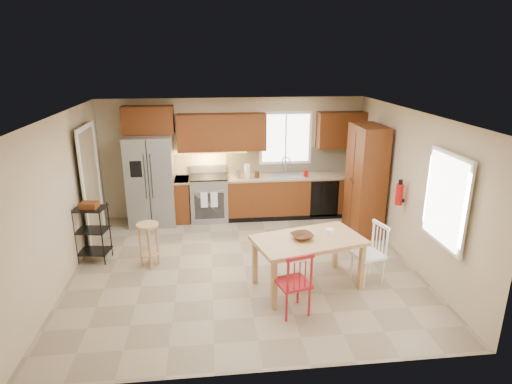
{
  "coord_description": "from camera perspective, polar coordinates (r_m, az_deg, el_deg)",
  "views": [
    {
      "loc": [
        -0.51,
        -6.34,
        3.35
      ],
      "look_at": [
        0.24,
        0.4,
        1.15
      ],
      "focal_mm": 30.0,
      "sensor_mm": 36.0,
      "label": 1
    }
  ],
  "objects": [
    {
      "name": "base_cabinet_run",
      "position": [
        9.2,
        5.27,
        -0.48
      ],
      "size": [
        2.92,
        0.6,
        0.9
      ],
      "primitive_type": "cube",
      "color": "#662F12",
      "rests_on": "floor"
    },
    {
      "name": "canister_wood",
      "position": [
        8.84,
        0.13,
        2.36
      ],
      "size": [
        0.1,
        0.1,
        0.14
      ],
      "primitive_type": "cylinder",
      "color": "#523116",
      "rests_on": "base_cabinet_run"
    },
    {
      "name": "wall_left",
      "position": [
        7.04,
        -24.54,
        -1.06
      ],
      "size": [
        0.02,
        5.0,
        2.5
      ],
      "primitive_type": "cube",
      "color": "#CCB793",
      "rests_on": "ground"
    },
    {
      "name": "sink",
      "position": [
        9.04,
        4.17,
        1.94
      ],
      "size": [
        0.62,
        0.46,
        0.16
      ],
      "primitive_type": "cube",
      "color": "gray",
      "rests_on": "base_cabinet_run"
    },
    {
      "name": "soap_bottle",
      "position": [
        8.99,
        6.69,
        2.66
      ],
      "size": [
        0.09,
        0.09,
        0.19
      ],
      "primitive_type": "imported",
      "color": "#B60D0C",
      "rests_on": "base_cabinet_run"
    },
    {
      "name": "doorway",
      "position": [
        8.27,
        -21.21,
        0.57
      ],
      "size": [
        0.04,
        0.95,
        2.1
      ],
      "primitive_type": "cube",
      "color": "#8C7A59",
      "rests_on": "wall_left"
    },
    {
      "name": "upper_right_block",
      "position": [
        9.22,
        11.28,
        8.12
      ],
      "size": [
        1.0,
        0.35,
        0.75
      ],
      "primitive_type": "cube",
      "color": "#622E10",
      "rests_on": "wall_back"
    },
    {
      "name": "canister_steel",
      "position": [
        8.83,
        -2.48,
        2.46
      ],
      "size": [
        0.11,
        0.11,
        0.18
      ],
      "primitive_type": "cylinder",
      "color": "gray",
      "rests_on": "base_cabinet_run"
    },
    {
      "name": "floor",
      "position": [
        7.19,
        -1.56,
        -9.81
      ],
      "size": [
        5.5,
        5.5,
        0.0
      ],
      "primitive_type": "plane",
      "color": "tan",
      "rests_on": "ground"
    },
    {
      "name": "chair_red",
      "position": [
        5.83,
        4.95,
        -11.83
      ],
      "size": [
        0.53,
        0.53,
        0.92
      ],
      "primitive_type": null,
      "rotation": [
        0.0,
        0.0,
        0.26
      ],
      "color": "#B21B23",
      "rests_on": "floor"
    },
    {
      "name": "utility_cart",
      "position": [
        7.67,
        -20.94,
        -5.15
      ],
      "size": [
        0.54,
        0.45,
        0.98
      ],
      "primitive_type": null,
      "rotation": [
        0.0,
        0.0,
        -0.15
      ],
      "color": "black",
      "rests_on": "floor"
    },
    {
      "name": "backsplash",
      "position": [
        9.27,
        5.05,
        4.33
      ],
      "size": [
        2.92,
        0.03,
        0.55
      ],
      "primitive_type": "cube",
      "color": "beige",
      "rests_on": "wall_back"
    },
    {
      "name": "bar_stool",
      "position": [
        7.26,
        -14.08,
        -6.85
      ],
      "size": [
        0.43,
        0.43,
        0.74
      ],
      "primitive_type": null,
      "rotation": [
        0.0,
        0.0,
        0.24
      ],
      "color": "tan",
      "rests_on": "floor"
    },
    {
      "name": "refrigerator",
      "position": [
        8.89,
        -13.79,
        1.51
      ],
      "size": [
        0.92,
        0.75,
        1.82
      ],
      "primitive_type": "cube",
      "color": "gray",
      "rests_on": "floor"
    },
    {
      "name": "ceiling",
      "position": [
        6.42,
        -1.75,
        10.35
      ],
      "size": [
        5.5,
        5.0,
        0.02
      ],
      "primitive_type": "cube",
      "color": "silver",
      "rests_on": "ground"
    },
    {
      "name": "table_bowl",
      "position": [
        6.3,
        6.15,
        -6.27
      ],
      "size": [
        0.39,
        0.39,
        0.08
      ],
      "primitive_type": "imported",
      "rotation": [
        0.0,
        0.0,
        0.26
      ],
      "color": "#523116",
      "rests_on": "dining_table"
    },
    {
      "name": "chair_white",
      "position": [
        6.77,
        14.75,
        -7.94
      ],
      "size": [
        0.53,
        0.53,
        0.92
      ],
      "primitive_type": null,
      "rotation": [
        0.0,
        0.0,
        1.83
      ],
      "color": "white",
      "rests_on": "floor"
    },
    {
      "name": "dishwasher",
      "position": [
        9.06,
        9.11,
        -0.93
      ],
      "size": [
        0.6,
        0.02,
        0.78
      ],
      "primitive_type": "cube",
      "color": "black",
      "rests_on": "floor"
    },
    {
      "name": "wall_back",
      "position": [
        9.1,
        -2.97,
        4.61
      ],
      "size": [
        5.5,
        0.02,
        2.5
      ],
      "primitive_type": "cube",
      "color": "#CCB793",
      "rests_on": "ground"
    },
    {
      "name": "base_cabinet_narrow",
      "position": [
        9.04,
        -9.74,
        -1.01
      ],
      "size": [
        0.3,
        0.6,
        0.9
      ],
      "primitive_type": "cube",
      "color": "#662F12",
      "rests_on": "floor"
    },
    {
      "name": "upper_over_fridge",
      "position": [
        8.84,
        -14.21,
        9.3
      ],
      "size": [
        1.0,
        0.35,
        0.55
      ],
      "primitive_type": "cube",
      "color": "#622E10",
      "rests_on": "wall_back"
    },
    {
      "name": "wall_front",
      "position": [
        4.41,
        1.12,
        -10.5
      ],
      "size": [
        5.5,
        0.02,
        2.5
      ],
      "primitive_type": "cube",
      "color": "#CCB793",
      "rests_on": "ground"
    },
    {
      "name": "window_right",
      "position": [
        6.38,
        24.02,
        -0.96
      ],
      "size": [
        0.04,
        1.02,
        1.32
      ],
      "primitive_type": "cube",
      "color": "white",
      "rests_on": "wall_right"
    },
    {
      "name": "table_jar",
      "position": [
        6.48,
        9.8,
        -5.45
      ],
      "size": [
        0.14,
        0.14,
        0.13
      ],
      "primitive_type": "cylinder",
      "rotation": [
        0.0,
        0.0,
        0.26
      ],
      "color": "white",
      "rests_on": "dining_table"
    },
    {
      "name": "undercab_glow",
      "position": [
        8.85,
        -6.48,
        5.33
      ],
      "size": [
        1.6,
        0.3,
        0.01
      ],
      "primitive_type": "cube",
      "color": "#FFBF66",
      "rests_on": "wall_back"
    },
    {
      "name": "wall_right",
      "position": [
        7.43,
        19.98,
        0.45
      ],
      "size": [
        0.02,
        5.0,
        2.5
      ],
      "primitive_type": "cube",
      "color": "#CCB793",
      "rests_on": "ground"
    },
    {
      "name": "fire_extinguisher",
      "position": [
        7.56,
        18.56,
        -0.32
      ],
      "size": [
        0.12,
        0.12,
        0.36
      ],
      "primitive_type": "cylinder",
      "color": "#B60D0C",
      "rests_on": "wall_right"
    },
    {
      "name": "pantry",
      "position": [
        8.42,
        14.38,
        1.54
      ],
      "size": [
        0.5,
        0.95,
        2.1
      ],
      "primitive_type": "cube",
      "color": "#662F12",
      "rests_on": "floor"
    },
    {
      "name": "upper_left_block",
      "position": [
        8.8,
        -4.6,
        7.94
      ],
      "size": [
        1.8,
        0.35,
        0.75
      ],
      "primitive_type": "cube",
      "color": "#622E10",
      "rests_on": "wall_back"
    },
    {
      "name": "range_stove",
      "position": [
        9.0,
        -6.26,
        -0.86
      ],
      "size": [
        0.76,
        0.63,
        0.92
      ],
      "primitive_type": "cube",
      "color": "gray",
      "rests_on": "floor"
    },
    {
      "name": "window_back",
      "position": [
        9.13,
        3.96,
        7.2
      ],
      "size": [
        1.12,
        0.04,
        1.12
      ],
      "primitive_type": "cube",
      "color": "white",
      "rests_on": "wall_back"
    },
    {
      "name": "paper_towel",
      "position": [
        8.83,
        -1.19,
        2.81
      ],
      "size": [
        0.12,
        0.12,
        0.28
      ],
      "primitive_type": "cylinder",
      "color": "white",
      "rests_on": "base_cabinet_run"
    },
    {
      "name": "dining_table",
      "position": [
        6.49,
        6.89,
        -9.37
      ],
      "size": [
        1.74,
        1.25,
        0.76
      ],
      "primitive_type": null,
      "rotation": [
        0.0,
        0.0,
        0.26
      ],
      "color": "tan",
      "rests_on": "floor"
    }
  ]
}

